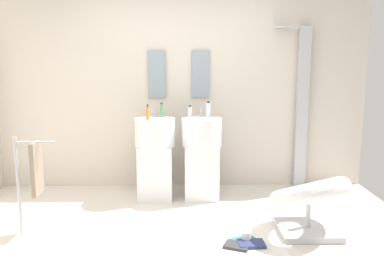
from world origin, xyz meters
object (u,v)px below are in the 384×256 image
(pedestal_sink_right, at_px, (202,155))
(magazine_charcoal, at_px, (237,246))
(pedestal_sink_left, at_px, (155,155))
(magazine_navy, at_px, (251,244))
(shower_column, at_px, (301,104))
(soap_bottle_clear, at_px, (208,110))
(soap_bottle_amber, at_px, (148,113))
(towel_rack, at_px, (34,171))
(soap_bottle_green, at_px, (162,110))
(magazine_teal, at_px, (244,240))
(lounge_chair, at_px, (309,198))
(soap_bottle_white, at_px, (190,112))
(coffee_mug, at_px, (246,236))

(pedestal_sink_right, bearing_deg, magazine_charcoal, -79.10)
(pedestal_sink_left, bearing_deg, magazine_navy, -54.21)
(shower_column, bearing_deg, soap_bottle_clear, -166.28)
(pedestal_sink_right, bearing_deg, soap_bottle_amber, -165.26)
(towel_rack, height_order, magazine_charcoal, towel_rack)
(pedestal_sink_right, bearing_deg, soap_bottle_green, 169.05)
(pedestal_sink_right, relative_size, soap_bottle_clear, 5.69)
(magazine_teal, bearing_deg, soap_bottle_green, 92.04)
(pedestal_sink_right, distance_m, lounge_chair, 1.43)
(towel_rack, bearing_deg, lounge_chair, -0.29)
(soap_bottle_white, bearing_deg, soap_bottle_clear, -0.03)
(shower_column, bearing_deg, magazine_navy, -117.53)
(towel_rack, relative_size, soap_bottle_amber, 5.33)
(shower_column, height_order, coffee_mug, shower_column)
(magazine_navy, relative_size, soap_bottle_amber, 1.31)
(magazine_teal, distance_m, soap_bottle_amber, 1.76)
(pedestal_sink_right, xyz_separation_m, magazine_charcoal, (0.26, -1.33, -0.50))
(pedestal_sink_right, xyz_separation_m, coffee_mug, (0.35, -1.22, -0.46))
(magazine_navy, bearing_deg, towel_rack, 168.10)
(pedestal_sink_right, distance_m, towel_rack, 1.90)
(magazine_charcoal, xyz_separation_m, magazine_teal, (0.08, 0.11, -0.00))
(soap_bottle_white, height_order, soap_bottle_green, soap_bottle_green)
(magazine_navy, distance_m, magazine_teal, 0.10)
(magazine_charcoal, bearing_deg, coffee_mug, 70.11)
(magazine_charcoal, distance_m, coffee_mug, 0.15)
(lounge_chair, height_order, magazine_teal, lounge_chair)
(soap_bottle_green, distance_m, soap_bottle_clear, 0.55)
(pedestal_sink_right, height_order, soap_bottle_clear, soap_bottle_clear)
(magazine_teal, bearing_deg, soap_bottle_clear, 71.37)
(pedestal_sink_left, xyz_separation_m, towel_rack, (-1.05, -1.02, 0.11))
(lounge_chair, height_order, soap_bottle_clear, soap_bottle_clear)
(pedestal_sink_left, xyz_separation_m, magazine_navy, (0.94, -1.31, -0.50))
(pedestal_sink_left, xyz_separation_m, lounge_chair, (1.53, -1.03, -0.17))
(coffee_mug, bearing_deg, soap_bottle_amber, 132.50)
(soap_bottle_amber, relative_size, soap_bottle_white, 1.29)
(shower_column, distance_m, soap_bottle_green, 1.78)
(shower_column, xyz_separation_m, soap_bottle_white, (-1.42, -0.29, -0.05))
(pedestal_sink_left, height_order, soap_bottle_clear, soap_bottle_clear)
(magazine_navy, bearing_deg, soap_bottle_green, 118.02)
(coffee_mug, bearing_deg, soap_bottle_green, 122.17)
(shower_column, distance_m, lounge_chair, 1.63)
(lounge_chair, height_order, soap_bottle_green, soap_bottle_green)
(magazine_charcoal, bearing_deg, magazine_navy, 32.52)
(coffee_mug, xyz_separation_m, soap_bottle_white, (-0.49, 1.33, 0.97))
(towel_rack, height_order, soap_bottle_clear, soap_bottle_clear)
(magazine_charcoal, distance_m, magazine_teal, 0.14)
(towel_rack, distance_m, magazine_charcoal, 1.98)
(pedestal_sink_left, bearing_deg, soap_bottle_white, 14.09)
(pedestal_sink_right, height_order, magazine_charcoal, pedestal_sink_right)
(magazine_navy, xyz_separation_m, soap_bottle_green, (-0.86, 1.40, 1.02))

